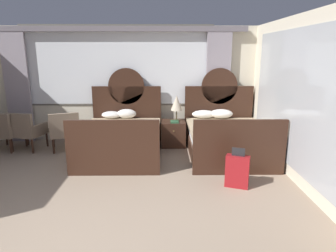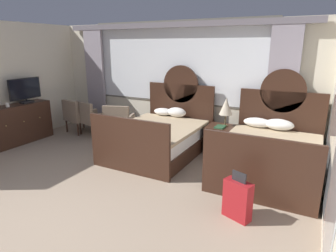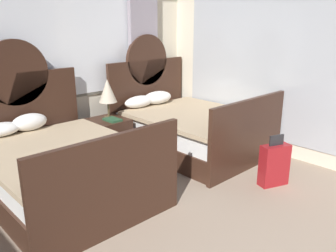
{
  "view_description": "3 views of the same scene",
  "coord_description": "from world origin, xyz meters",
  "px_view_note": "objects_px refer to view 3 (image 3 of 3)",
  "views": [
    {
      "loc": [
        1.09,
        -2.83,
        2.09
      ],
      "look_at": [
        1.16,
        2.51,
        0.77
      ],
      "focal_mm": 31.62,
      "sensor_mm": 36.0,
      "label": 1
    },
    {
      "loc": [
        2.99,
        -1.8,
        2.18
      ],
      "look_at": [
        0.88,
        2.21,
        0.91
      ],
      "focal_mm": 30.68,
      "sensor_mm": 36.0,
      "label": 2
    },
    {
      "loc": [
        -1.42,
        -0.42,
        1.97
      ],
      "look_at": [
        1.29,
        2.44,
        0.77
      ],
      "focal_mm": 36.98,
      "sensor_mm": 36.0,
      "label": 3
    }
  ],
  "objects_px": {
    "table_lamp_on_nightstand": "(108,91)",
    "suitcase_on_floor": "(274,165)",
    "bed_near_window": "(59,166)",
    "book_on_nightstand": "(112,120)",
    "bed_near_mirror": "(188,127)",
    "nightstand_between_beds": "(108,138)"
  },
  "relations": [
    {
      "from": "bed_near_mirror",
      "to": "suitcase_on_floor",
      "type": "relative_size",
      "value": 3.29
    },
    {
      "from": "bed_near_window",
      "to": "table_lamp_on_nightstand",
      "type": "bearing_deg",
      "value": 30.53
    },
    {
      "from": "suitcase_on_floor",
      "to": "bed_near_mirror",
      "type": "bearing_deg",
      "value": 85.06
    },
    {
      "from": "bed_near_window",
      "to": "nightstand_between_beds",
      "type": "xyz_separation_m",
      "value": [
        1.1,
        0.64,
        -0.07
      ]
    },
    {
      "from": "bed_near_window",
      "to": "book_on_nightstand",
      "type": "xyz_separation_m",
      "value": [
        1.12,
        0.53,
        0.23
      ]
    },
    {
      "from": "book_on_nightstand",
      "to": "suitcase_on_floor",
      "type": "height_order",
      "value": "suitcase_on_floor"
    },
    {
      "from": "table_lamp_on_nightstand",
      "to": "suitcase_on_floor",
      "type": "distance_m",
      "value": 2.54
    },
    {
      "from": "bed_near_window",
      "to": "bed_near_mirror",
      "type": "height_order",
      "value": "same"
    },
    {
      "from": "nightstand_between_beds",
      "to": "suitcase_on_floor",
      "type": "height_order",
      "value": "suitcase_on_floor"
    },
    {
      "from": "bed_near_mirror",
      "to": "book_on_nightstand",
      "type": "bearing_deg",
      "value": 154.0
    },
    {
      "from": "bed_near_mirror",
      "to": "nightstand_between_beds",
      "type": "relative_size",
      "value": 3.73
    },
    {
      "from": "table_lamp_on_nightstand",
      "to": "suitcase_on_floor",
      "type": "xyz_separation_m",
      "value": [
        0.88,
        -2.27,
        -0.71
      ]
    },
    {
      "from": "bed_near_window",
      "to": "suitcase_on_floor",
      "type": "height_order",
      "value": "bed_near_window"
    },
    {
      "from": "bed_near_window",
      "to": "book_on_nightstand",
      "type": "bearing_deg",
      "value": 25.13
    },
    {
      "from": "bed_near_window",
      "to": "book_on_nightstand",
      "type": "height_order",
      "value": "bed_near_window"
    },
    {
      "from": "nightstand_between_beds",
      "to": "table_lamp_on_nightstand",
      "type": "relative_size",
      "value": 0.98
    },
    {
      "from": "bed_near_mirror",
      "to": "table_lamp_on_nightstand",
      "type": "xyz_separation_m",
      "value": [
        -1.01,
        0.68,
        0.61
      ]
    },
    {
      "from": "bed_near_mirror",
      "to": "suitcase_on_floor",
      "type": "height_order",
      "value": "bed_near_mirror"
    },
    {
      "from": "table_lamp_on_nightstand",
      "to": "bed_near_window",
      "type": "bearing_deg",
      "value": -149.47
    },
    {
      "from": "bed_near_window",
      "to": "suitcase_on_floor",
      "type": "xyz_separation_m",
      "value": [
        2.05,
        -1.58,
        -0.1
      ]
    },
    {
      "from": "nightstand_between_beds",
      "to": "table_lamp_on_nightstand",
      "type": "height_order",
      "value": "table_lamp_on_nightstand"
    },
    {
      "from": "bed_near_window",
      "to": "table_lamp_on_nightstand",
      "type": "height_order",
      "value": "bed_near_window"
    }
  ]
}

